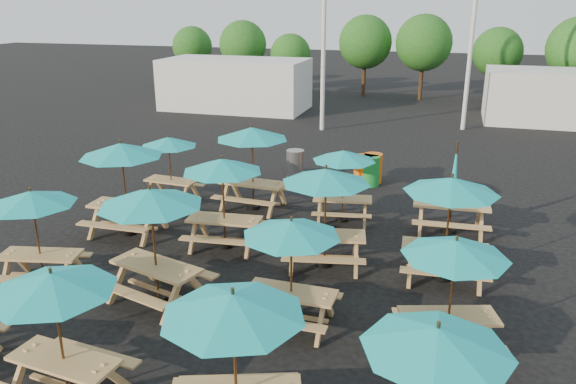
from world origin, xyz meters
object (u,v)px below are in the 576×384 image
(picnic_unit_12, at_px, (436,349))
(picnic_unit_14, at_px, (451,192))
(picnic_unit_3, at_px, (169,146))
(picnic_unit_15, at_px, (452,196))
(picnic_unit_5, at_px, (151,205))
(picnic_unit_13, at_px, (455,256))
(waste_bin_0, at_px, (295,164))
(waste_bin_1, at_px, (363,170))
(picnic_unit_1, at_px, (32,204))
(picnic_unit_9, at_px, (291,235))
(picnic_unit_8, at_px, (233,315))
(waste_bin_2, at_px, (373,168))
(picnic_unit_2, at_px, (122,156))
(picnic_unit_7, at_px, (252,139))
(picnic_unit_10, at_px, (326,182))
(picnic_unit_11, at_px, (344,160))
(picnic_unit_4, at_px, (53,291))
(picnic_unit_6, at_px, (222,171))
(waste_bin_3, at_px, (370,171))

(picnic_unit_12, distance_m, picnic_unit_14, 5.66)
(picnic_unit_3, distance_m, picnic_unit_15, 8.31)
(picnic_unit_5, bearing_deg, picnic_unit_13, 14.44)
(waste_bin_0, xyz_separation_m, waste_bin_1, (2.37, -0.03, 0.00))
(picnic_unit_1, height_order, waste_bin_1, picnic_unit_1)
(picnic_unit_9, xyz_separation_m, picnic_unit_15, (2.79, 5.54, -0.83))
(picnic_unit_8, height_order, waste_bin_2, picnic_unit_8)
(picnic_unit_8, bearing_deg, picnic_unit_2, 112.74)
(picnic_unit_3, xyz_separation_m, picnic_unit_13, (8.34, -5.75, 0.09))
(waste_bin_1, relative_size, waste_bin_2, 1.00)
(picnic_unit_8, height_order, picnic_unit_14, picnic_unit_14)
(picnic_unit_14, bearing_deg, picnic_unit_7, 148.05)
(picnic_unit_3, relative_size, picnic_unit_15, 0.82)
(picnic_unit_10, distance_m, picnic_unit_15, 4.11)
(picnic_unit_3, bearing_deg, picnic_unit_2, -83.06)
(picnic_unit_1, bearing_deg, picnic_unit_10, 12.43)
(picnic_unit_13, bearing_deg, picnic_unit_5, 161.72)
(picnic_unit_5, bearing_deg, picnic_unit_1, -163.23)
(picnic_unit_5, xyz_separation_m, picnic_unit_11, (2.76, 5.45, -0.33))
(picnic_unit_4, distance_m, picnic_unit_11, 8.94)
(waste_bin_0, bearing_deg, picnic_unit_6, -90.99)
(waste_bin_2, bearing_deg, picnic_unit_12, -78.54)
(picnic_unit_2, relative_size, picnic_unit_13, 1.10)
(picnic_unit_4, xyz_separation_m, picnic_unit_5, (-0.15, 3.10, 0.22))
(waste_bin_2, relative_size, waste_bin_3, 1.00)
(picnic_unit_7, bearing_deg, picnic_unit_15, 1.62)
(picnic_unit_6, height_order, picnic_unit_9, picnic_unit_6)
(picnic_unit_6, bearing_deg, picnic_unit_2, 173.81)
(picnic_unit_2, relative_size, picnic_unit_4, 1.14)
(picnic_unit_1, bearing_deg, picnic_unit_13, -12.81)
(picnic_unit_8, distance_m, picnic_unit_14, 6.34)
(picnic_unit_7, height_order, waste_bin_0, picnic_unit_7)
(picnic_unit_2, relative_size, picnic_unit_8, 1.00)
(picnic_unit_3, bearing_deg, picnic_unit_10, -24.82)
(picnic_unit_10, relative_size, picnic_unit_14, 1.00)
(picnic_unit_6, relative_size, waste_bin_0, 2.33)
(picnic_unit_7, distance_m, picnic_unit_11, 2.76)
(picnic_unit_4, xyz_separation_m, picnic_unit_13, (5.58, 2.97, -0.04))
(waste_bin_1, bearing_deg, picnic_unit_4, -102.24)
(picnic_unit_5, height_order, picnic_unit_8, picnic_unit_5)
(picnic_unit_10, xyz_separation_m, waste_bin_3, (0.10, 6.34, -1.54))
(picnic_unit_6, relative_size, picnic_unit_13, 1.03)
(picnic_unit_8, bearing_deg, picnic_unit_9, 72.38)
(picnic_unit_11, bearing_deg, picnic_unit_7, 166.20)
(picnic_unit_6, distance_m, picnic_unit_11, 3.57)
(picnic_unit_1, relative_size, waste_bin_3, 2.18)
(picnic_unit_5, bearing_deg, picnic_unit_9, 13.66)
(picnic_unit_1, bearing_deg, waste_bin_3, 44.87)
(waste_bin_2, distance_m, waste_bin_3, 0.37)
(picnic_unit_10, distance_m, waste_bin_3, 6.52)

